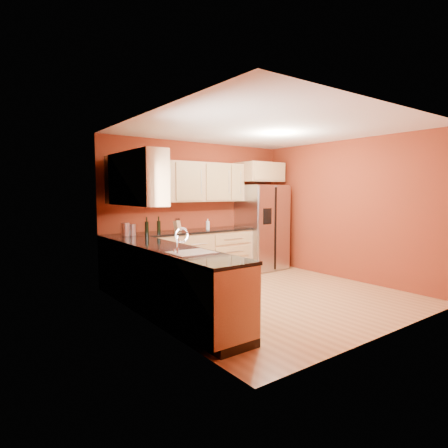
{
  "coord_description": "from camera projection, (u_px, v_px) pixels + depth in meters",
  "views": [
    {
      "loc": [
        -3.99,
        -4.25,
        1.65
      ],
      "look_at": [
        -0.18,
        0.9,
        1.09
      ],
      "focal_mm": 30.0,
      "sensor_mm": 36.0,
      "label": 1
    }
  ],
  "objects": [
    {
      "name": "wine_bottle_b",
      "position": [
        159.0,
        225.0,
        6.57
      ],
      "size": [
        0.07,
        0.07,
        0.29
      ],
      "primitive_type": null,
      "rotation": [
        0.0,
        0.0,
        -0.03
      ],
      "color": "black",
      "rests_on": "countertop_back"
    },
    {
      "name": "wall_back",
      "position": [
        198.0,
        209.0,
        7.4
      ],
      "size": [
        4.0,
        0.04,
        2.6
      ],
      "primitive_type": "cube",
      "color": "maroon",
      "rests_on": "floor"
    },
    {
      "name": "wall_right",
      "position": [
        346.0,
        210.0,
        6.98
      ],
      "size": [
        0.04,
        4.0,
        2.6
      ],
      "primitive_type": "cube",
      "color": "maroon",
      "rests_on": "floor"
    },
    {
      "name": "upper_cabinets_left",
      "position": [
        137.0,
        179.0,
        5.25
      ],
      "size": [
        0.33,
        1.35,
        0.75
      ],
      "primitive_type": "cube",
      "color": "#A4734F",
      "rests_on": "wall_left"
    },
    {
      "name": "sink_faucet",
      "position": [
        192.0,
        240.0,
        4.42
      ],
      "size": [
        0.5,
        0.42,
        0.3
      ],
      "primitive_type": null,
      "color": "silver",
      "rests_on": "countertop_left"
    },
    {
      "name": "corner_upper_cabinet",
      "position": [
        123.0,
        180.0,
        6.1
      ],
      "size": [
        0.67,
        0.67,
        0.75
      ],
      "primitive_type": "cube",
      "rotation": [
        0.0,
        0.0,
        0.79
      ],
      "color": "#A4734F",
      "rests_on": "wall_back"
    },
    {
      "name": "canister_left",
      "position": [
        132.0,
        230.0,
        6.21
      ],
      "size": [
        0.15,
        0.15,
        0.18
      ],
      "primitive_type": "cylinder",
      "rotation": [
        0.0,
        0.0,
        0.42
      ],
      "color": "silver",
      "rests_on": "countertop_back"
    },
    {
      "name": "window",
      "position": [
        169.0,
        200.0,
        4.2
      ],
      "size": [
        0.03,
        0.9,
        1.0
      ],
      "primitive_type": "cube",
      "color": "white",
      "rests_on": "wall_left"
    },
    {
      "name": "upper_cabinets_back",
      "position": [
        192.0,
        182.0,
        7.07
      ],
      "size": [
        2.3,
        0.33,
        0.75
      ],
      "primitive_type": "cube",
      "color": "#A4734F",
      "rests_on": "wall_back"
    },
    {
      "name": "ceiling",
      "position": [
        269.0,
        129.0,
        5.68
      ],
      "size": [
        4.0,
        4.0,
        0.0
      ],
      "primitive_type": "plane",
      "color": "white",
      "rests_on": "wall_back"
    },
    {
      "name": "refrigerator",
      "position": [
        262.0,
        227.0,
        7.93
      ],
      "size": [
        0.9,
        0.75,
        1.78
      ],
      "primitive_type": "cube",
      "color": "silver",
      "rests_on": "floor"
    },
    {
      "name": "countertop_left",
      "position": [
        172.0,
        249.0,
        4.83
      ],
      "size": [
        0.62,
        2.8,
        0.04
      ],
      "primitive_type": "cube",
      "color": "black",
      "rests_on": "base_cabinets_left"
    },
    {
      "name": "wine_bottle_a",
      "position": [
        147.0,
        225.0,
        6.42
      ],
      "size": [
        0.08,
        0.08,
        0.29
      ],
      "primitive_type": null,
      "rotation": [
        0.0,
        0.0,
        -0.27
      ],
      "color": "black",
      "rests_on": "countertop_back"
    },
    {
      "name": "wall_left",
      "position": [
        149.0,
        220.0,
        4.61
      ],
      "size": [
        0.04,
        4.0,
        2.6
      ],
      "primitive_type": "cube",
      "color": "maroon",
      "rests_on": "floor"
    },
    {
      "name": "base_cabinets_left",
      "position": [
        171.0,
        284.0,
        4.87
      ],
      "size": [
        0.6,
        2.8,
        0.88
      ],
      "primitive_type": "cube",
      "color": "#A4734F",
      "rests_on": "floor"
    },
    {
      "name": "canister_right",
      "position": [
        126.0,
        229.0,
        6.16
      ],
      "size": [
        0.17,
        0.17,
        0.21
      ],
      "primitive_type": "cylinder",
      "rotation": [
        0.0,
        0.0,
        0.41
      ],
      "color": "silver",
      "rests_on": "countertop_back"
    },
    {
      "name": "soap_dispenser",
      "position": [
        208.0,
        224.0,
        7.12
      ],
      "size": [
        0.07,
        0.07,
        0.2
      ],
      "primitive_type": "cylinder",
      "rotation": [
        0.0,
        0.0,
        0.07
      ],
      "color": "white",
      "rests_on": "countertop_back"
    },
    {
      "name": "floor",
      "position": [
        267.0,
        296.0,
        5.91
      ],
      "size": [
        4.0,
        4.0,
        0.0
      ],
      "primitive_type": "plane",
      "color": "#AF7444",
      "rests_on": "ground"
    },
    {
      "name": "wall_front",
      "position": [
        390.0,
        222.0,
        4.2
      ],
      "size": [
        4.0,
        0.04,
        2.6
      ],
      "primitive_type": "cube",
      "color": "maroon",
      "rests_on": "floor"
    },
    {
      "name": "over_fridge_cabinet",
      "position": [
        260.0,
        172.0,
        7.89
      ],
      "size": [
        0.92,
        0.6,
        0.4
      ],
      "primitive_type": "cube",
      "color": "#A4734F",
      "rests_on": "wall_back"
    },
    {
      "name": "countertop_back",
      "position": [
        182.0,
        232.0,
        6.86
      ],
      "size": [
        2.9,
        0.62,
        0.04
      ],
      "primitive_type": "cube",
      "color": "black",
      "rests_on": "base_cabinets_back"
    },
    {
      "name": "base_cabinets_back",
      "position": [
        182.0,
        257.0,
        6.91
      ],
      "size": [
        2.9,
        0.6,
        0.88
      ],
      "primitive_type": "cube",
      "color": "#A4734F",
      "rests_on": "floor"
    },
    {
      "name": "knife_block",
      "position": [
        177.0,
        226.0,
        6.81
      ],
      "size": [
        0.12,
        0.11,
        0.2
      ],
      "primitive_type": "cube",
      "rotation": [
        0.0,
        0.0,
        0.31
      ],
      "color": "tan",
      "rests_on": "countertop_back"
    }
  ]
}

